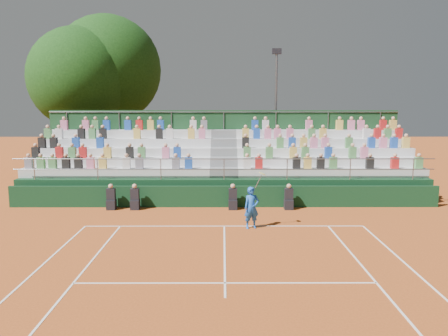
{
  "coord_description": "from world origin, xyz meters",
  "views": [
    {
      "loc": [
        -0.06,
        -16.7,
        4.85
      ],
      "look_at": [
        0.0,
        3.5,
        1.8
      ],
      "focal_mm": 35.0,
      "sensor_mm": 36.0,
      "label": 1
    }
  ],
  "objects_px": {
    "tree_west": "(80,79)",
    "floodlight_mast": "(276,103)",
    "tree_east": "(108,69)",
    "tennis_player": "(252,208)"
  },
  "relations": [
    {
      "from": "tennis_player",
      "to": "tree_west",
      "type": "relative_size",
      "value": 0.23
    },
    {
      "from": "tennis_player",
      "to": "floodlight_mast",
      "type": "distance_m",
      "value": 13.15
    },
    {
      "from": "tree_west",
      "to": "tree_east",
      "type": "height_order",
      "value": "tree_east"
    },
    {
      "from": "floodlight_mast",
      "to": "tennis_player",
      "type": "bearing_deg",
      "value": -100.81
    },
    {
      "from": "tennis_player",
      "to": "tree_east",
      "type": "bearing_deg",
      "value": 121.64
    },
    {
      "from": "tennis_player",
      "to": "floodlight_mast",
      "type": "bearing_deg",
      "value": 79.19
    },
    {
      "from": "tree_west",
      "to": "floodlight_mast",
      "type": "xyz_separation_m",
      "value": [
        13.0,
        -0.93,
        -1.61
      ]
    },
    {
      "from": "tree_west",
      "to": "floodlight_mast",
      "type": "distance_m",
      "value": 13.13
    },
    {
      "from": "tree_west",
      "to": "tree_east",
      "type": "distance_m",
      "value": 2.34
    },
    {
      "from": "tree_west",
      "to": "tree_east",
      "type": "bearing_deg",
      "value": 49.84
    }
  ]
}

